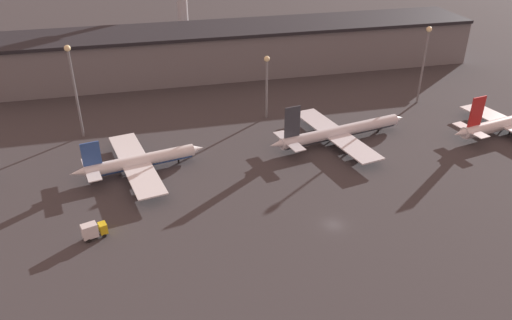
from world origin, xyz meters
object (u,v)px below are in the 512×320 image
Objects in this scene: airplane_3 at (511,122)px; airplane_1 at (139,162)px; service_vehicle_2 at (93,230)px; airplane_2 at (339,132)px.

airplane_1 is at bearing 167.54° from airplane_3.
airplane_2 is at bearing 6.85° from service_vehicle_2.
airplane_1 reaches higher than service_vehicle_2.
airplane_3 is at bearing -17.81° from airplane_2.
airplane_2 reaches higher than service_vehicle_2.
airplane_1 is at bearing 50.95° from service_vehicle_2.
service_vehicle_2 is (-67.53, -30.24, -0.98)m from airplane_2.
airplane_3 is 8.32× the size of service_vehicle_2.
service_vehicle_2 is at bearing 179.99° from airplane_3.
airplane_2 is 8.21× the size of service_vehicle_2.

